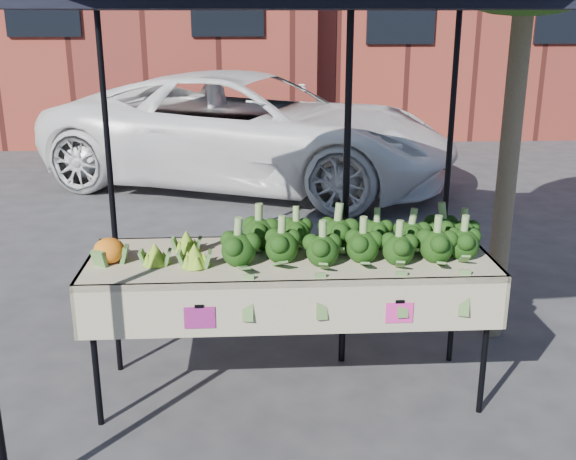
# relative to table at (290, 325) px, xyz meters

# --- Properties ---
(ground) EXTENTS (90.00, 90.00, 0.00)m
(ground) POSITION_rel_table_xyz_m (-0.10, 0.05, -0.45)
(ground) COLOR #2F2F32
(table) EXTENTS (2.40, 0.81, 0.90)m
(table) POSITION_rel_table_xyz_m (0.00, 0.00, 0.00)
(table) COLOR #B9AE90
(table) RESTS_ON ground
(canopy) EXTENTS (3.16, 3.16, 2.74)m
(canopy) POSITION_rel_table_xyz_m (0.03, 0.44, 0.92)
(canopy) COLOR black
(canopy) RESTS_ON ground
(broccoli_heap) EXTENTS (1.59, 0.56, 0.25)m
(broccoli_heap) POSITION_rel_table_xyz_m (0.39, 0.03, 0.58)
(broccoli_heap) COLOR black
(broccoli_heap) RESTS_ON table
(romanesco_cluster) EXTENTS (0.42, 0.46, 0.19)m
(romanesco_cluster) POSITION_rel_table_xyz_m (-0.67, -0.01, 0.55)
(romanesco_cluster) COLOR #7CBA32
(romanesco_cluster) RESTS_ON table
(cauliflower_pair) EXTENTS (0.19, 0.19, 0.17)m
(cauliflower_pair) POSITION_rel_table_xyz_m (-1.05, -0.05, 0.54)
(cauliflower_pair) COLOR orange
(cauliflower_pair) RESTS_ON table
(street_tree) EXTENTS (2.02, 2.02, 3.97)m
(street_tree) POSITION_rel_table_xyz_m (1.55, 0.72, 1.54)
(street_tree) COLOR #1E4C14
(street_tree) RESTS_ON ground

